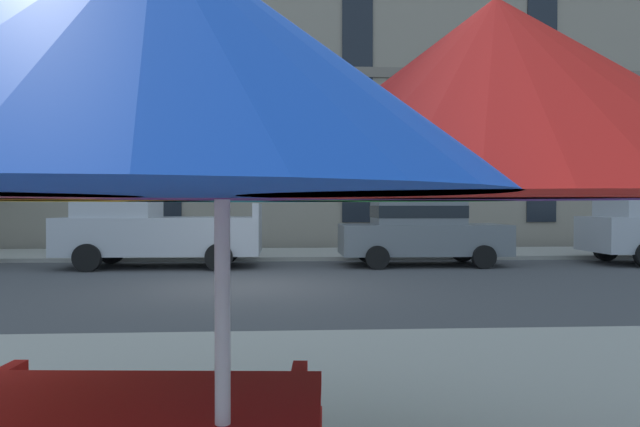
{
  "coord_description": "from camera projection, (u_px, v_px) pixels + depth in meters",
  "views": [
    {
      "loc": [
        0.86,
        -11.15,
        1.6
      ],
      "look_at": [
        1.71,
        3.2,
        1.4
      ],
      "focal_mm": 31.58,
      "sensor_mm": 36.0,
      "label": 1
    }
  ],
  "objects": [
    {
      "name": "ground_plane",
      "position": [
        243.0,
        287.0,
        11.1
      ],
      "size": [
        120.0,
        120.0,
        0.0
      ],
      "primitive_type": "plane",
      "color": "#424244"
    },
    {
      "name": "apartment_building",
      "position": [
        268.0,
        32.0,
        25.93
      ],
      "size": [
        40.82,
        12.08,
        19.2
      ],
      "color": "gray",
      "rests_on": "ground"
    },
    {
      "name": "pickup_silver",
      "position": [
        153.0,
        228.0,
        14.62
      ],
      "size": [
        5.1,
        2.12,
        2.2
      ],
      "color": "#A8AAB2",
      "rests_on": "ground"
    },
    {
      "name": "sidewalk_far",
      "position": [
        260.0,
        254.0,
        17.88
      ],
      "size": [
        56.0,
        3.6,
        0.12
      ],
      "primitive_type": "cube",
      "color": "#9E998E",
      "rests_on": "ground"
    },
    {
      "name": "patio_umbrella",
      "position": [
        222.0,
        132.0,
        2.12
      ],
      "size": [
        3.46,
        3.46,
        2.2
      ],
      "color": "silver",
      "rests_on": "ground"
    },
    {
      "name": "sedan_gray",
      "position": [
        421.0,
        230.0,
        15.04
      ],
      "size": [
        4.4,
        1.98,
        1.78
      ],
      "color": "slate",
      "rests_on": "ground"
    }
  ]
}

